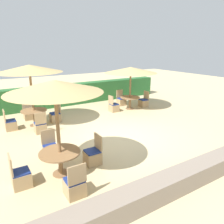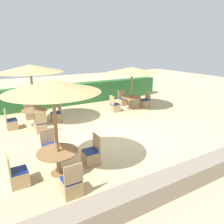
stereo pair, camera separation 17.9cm
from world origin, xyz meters
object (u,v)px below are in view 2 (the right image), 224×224
Objects in this scene: parasol_back_right at (132,70)px; round_table_back_right at (131,99)px; patio_chair_back_left_west at (11,124)px; patio_chair_front_left_north at (50,150)px; patio_chair_back_left_east at (56,116)px; patio_chair_front_left_west at (18,176)px; round_table_front_left at (58,156)px; parasol_front_left at (52,87)px; patio_chair_front_left_east at (91,156)px; patio_chair_back_right_west at (115,107)px; patio_chair_back_right_north at (123,101)px; patio_chair_back_left_north at (30,114)px; patio_chair_back_right_east at (145,102)px; patio_chair_back_left_south at (41,126)px; patio_chair_front_left_south at (71,186)px; round_table_back_left at (35,113)px; parasol_back_left at (30,69)px.

round_table_back_right is (0.00, 0.00, -1.67)m from parasol_back_right.
patio_chair_back_left_west is 1.00× the size of patio_chair_front_left_north.
patio_chair_front_left_west is at bearing 152.39° from patio_chair_back_left_east.
patio_chair_front_left_west reaches higher than round_table_front_left.
parasol_front_left is at bearing -141.91° from round_table_back_right.
patio_chair_back_right_west is (3.54, 4.44, 0.00)m from patio_chair_front_left_east.
patio_chair_back_left_east is 1.00× the size of patio_chair_front_left_east.
round_table_front_left is at bearing 92.42° from patio_chair_front_left_east.
patio_chair_front_left_west is (-1.08, -0.01, -0.30)m from round_table_front_left.
patio_chair_back_left_west is 5.32m from patio_chair_back_right_west.
patio_chair_back_left_east is 1.00× the size of patio_chair_front_left_north.
patio_chair_back_left_east is at bearing 11.45° from patio_chair_back_right_north.
parasol_front_left reaches higher than patio_chair_back_left_north.
patio_chair_back_right_north is (-0.97, 0.98, 0.00)m from patio_chair_back_right_east.
patio_chair_back_right_north is (5.42, 1.96, 0.00)m from patio_chair_back_left_south.
patio_chair_back_left_south and patio_chair_back_right_east have the same top height.
round_table_front_left is (-0.00, -0.00, -1.97)m from parasol_front_left.
parasol_back_right reaches higher than patio_chair_back_right_east.
parasol_front_left is 2.91× the size of patio_chair_front_left_north.
parasol_front_left is at bearing 45.00° from round_table_front_left.
patio_chair_front_left_south is 1.00× the size of patio_chair_back_right_east.
patio_chair_back_left_north is 1.00× the size of patio_chair_back_left_south.
patio_chair_front_left_west is at bearing 119.81° from patio_chair_back_right_east.
patio_chair_back_left_north is 1.00× the size of patio_chair_back_right_west.
patio_chair_back_right_east is (5.65, 4.40, 0.00)m from patio_chair_front_left_east.
patio_chair_back_left_north and patio_chair_back_right_west have the same top height.
patio_chair_back_left_west is at bearing 48.13° from patio_chair_back_left_north.
round_table_back_left is at bearing 9.36° from patio_chair_front_left_east.
patio_chair_back_left_north is 4.52m from patio_chair_front_left_north.
patio_chair_front_left_east is at bearing 91.54° from patio_chair_front_left_west.
patio_chair_back_left_east is (0.99, 0.03, -0.33)m from round_table_back_left.
patio_chair_back_right_north is at bearing -142.57° from patio_chair_front_left_north.
parasol_back_right is 2.59× the size of round_table_back_right.
patio_chair_back_left_south and patio_chair_back_right_north have the same top height.
parasol_front_left reaches higher than patio_chair_back_left_east.
parasol_back_left is at bearing -94.67° from patio_chair_front_left_north.
patio_chair_front_left_east is (1.77, -4.44, 0.00)m from patio_chair_back_left_west.
parasol_back_right is (5.70, 5.54, 1.98)m from patio_chair_front_left_south.
patio_chair_back_left_west is 4.78m from patio_chair_front_left_east.
patio_chair_back_right_east is at bearing -52.10° from patio_chair_front_left_east.
patio_chair_front_left_east and patio_chair_back_right_north have the same top height.
patio_chair_back_right_west reaches higher than round_table_back_right.
patio_chair_back_left_west is (-1.04, -0.02, -0.33)m from round_table_back_left.
patio_chair_back_right_west is at bearing 178.04° from round_table_back_right.
parasol_back_left reaches higher than patio_chair_back_right_east.
parasol_back_left is 5.97m from patio_chair_back_right_north.
patio_chair_back_left_north is 5.76m from patio_chair_front_left_west.
parasol_back_left is 3.04× the size of patio_chair_front_left_east.
round_table_back_right is (5.68, 4.45, -1.96)m from parasol_front_left.
parasol_back_left reaches higher than round_table_back_left.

